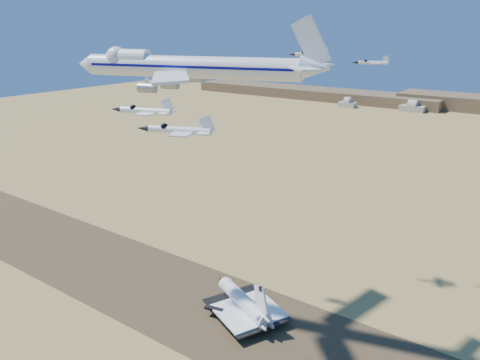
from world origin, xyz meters
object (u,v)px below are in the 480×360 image
Objects in this scene: chase_jet_a at (144,111)px; chase_jet_d at (372,62)px; shuttle at (243,303)px; chase_jet_b at (178,130)px; crew_a at (239,329)px; chase_jet_c at (310,54)px; crew_b at (251,334)px; crew_c at (255,332)px; carrier_747 at (182,67)px.

chase_jet_a is 108.49m from chase_jet_d.
chase_jet_b is (28.80, -61.36, 78.61)m from shuttle.
chase_jet_b reaches higher than crew_a.
shuttle is at bearing -107.78° from chase_jet_c.
crew_a is at bearing 79.86° from chase_jet_a.
crew_b is at bearing -98.15° from chase_jet_c.
chase_jet_c is at bearing 17.99° from crew_a.
crew_a is at bearing 81.35° from crew_b.
crew_c reaches higher than crew_a.
crew_a is 0.14× the size of chase_jet_d.
chase_jet_c is at bearing 79.80° from chase_jet_a.
carrier_747 is 74.96m from chase_jet_d.
chase_jet_d is (21.64, 9.42, -2.74)m from chase_jet_c.
shuttle is 11.08m from crew_a.
shuttle is at bearing -18.35° from crew_c.
crew_c is at bearing -20.93° from crew_b.
crew_b is (9.94, -9.18, -3.81)m from shuttle.
carrier_747 is at bearing -146.54° from chase_jet_d.
crew_a is 5.19m from crew_b.
shuttle is at bearing 83.89° from chase_jet_a.
chase_jet_d is at bearing -18.17° from crew_b.
crew_b is at bearing 72.81° from chase_jet_a.
carrier_747 is at bearing 17.63° from crew_c.
chase_jet_c reaches higher than chase_jet_d.
chase_jet_b reaches higher than crew_c.
shuttle is 2.44× the size of chase_jet_a.
crew_c is at bearing -16.24° from carrier_747.
chase_jet_c is at bearing 116.29° from shuttle.
crew_b is 1.65m from crew_c.
shuttle is 2.38× the size of chase_jet_c.
crew_b is (5.19, 0.07, 0.04)m from crew_a.
crew_b is at bearing -19.45° from carrier_747.
shuttle is 94.47m from chase_jet_a.
carrier_747 is 57.30m from chase_jet_c.
chase_jet_d reaches higher than chase_jet_b.
carrier_747 reaches higher than shuttle.
shuttle is 98.13m from chase_jet_c.
crew_a is (23.75, -1.88, -87.87)m from carrier_747.
chase_jet_a is at bearing 131.73° from chase_jet_b.
chase_jet_a reaches higher than crew_c.
chase_jet_b reaches higher than crew_b.
crew_a is 0.13× the size of chase_jet_b.
crew_c is 108.64m from chase_jet_d.
crew_b is 0.13× the size of chase_jet_b.
chase_jet_d is (20.09, 56.59, 83.30)m from shuttle.
chase_jet_c is (17.45, 54.54, 2.01)m from carrier_747.
chase_jet_d is (39.09, 63.95, -0.72)m from carrier_747.
chase_jet_d reaches higher than crew_a.
chase_jet_b is at bearing 127.03° from crew_c.
carrier_747 reaches higher than crew_c.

